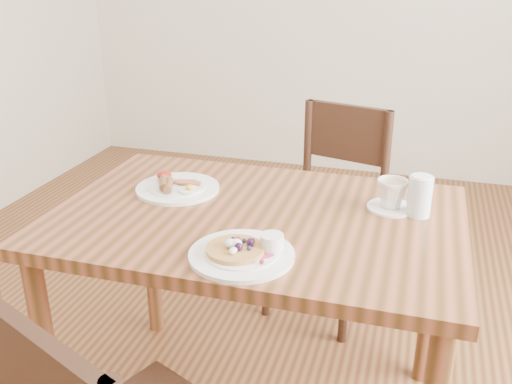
# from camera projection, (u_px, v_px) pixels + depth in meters

# --- Properties ---
(dining_table) EXTENTS (1.20, 0.80, 0.75)m
(dining_table) POSITION_uv_depth(u_px,v_px,m) (256.00, 244.00, 1.72)
(dining_table) COLOR brown
(dining_table) RESTS_ON ground
(chair_far) EXTENTS (0.51, 0.51, 0.88)m
(chair_far) POSITION_uv_depth(u_px,v_px,m) (331.00, 201.00, 2.41)
(chair_far) COLOR #351A13
(chair_far) RESTS_ON ground
(pancake_plate) EXTENTS (0.27, 0.27, 0.06)m
(pancake_plate) POSITION_uv_depth(u_px,v_px,m) (244.00, 252.00, 1.44)
(pancake_plate) COLOR white
(pancake_plate) RESTS_ON dining_table
(breakfast_plate) EXTENTS (0.27, 0.27, 0.04)m
(breakfast_plate) POSITION_uv_depth(u_px,v_px,m) (176.00, 187.00, 1.85)
(breakfast_plate) COLOR white
(breakfast_plate) RESTS_ON dining_table
(teacup_saucer) EXTENTS (0.14, 0.14, 0.09)m
(teacup_saucer) POSITION_uv_depth(u_px,v_px,m) (391.00, 196.00, 1.70)
(teacup_saucer) COLOR white
(teacup_saucer) RESTS_ON dining_table
(water_glass) EXTENTS (0.07, 0.07, 0.12)m
(water_glass) POSITION_uv_depth(u_px,v_px,m) (420.00, 196.00, 1.65)
(water_glass) COLOR silver
(water_glass) RESTS_ON dining_table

